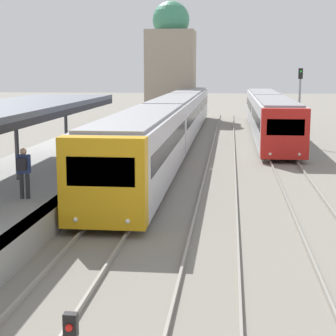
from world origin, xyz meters
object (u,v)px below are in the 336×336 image
train_near (174,118)px  signal_mast_far (300,97)px  person_on_platform (24,169)px  train_far (268,112)px

train_near → signal_mast_far: bearing=1.2°
person_on_platform → train_far: train_far is taller
person_on_platform → signal_mast_far: bearing=62.1°
train_near → train_far: (6.76, 6.63, -0.03)m
train_far → signal_mast_far: (1.62, -6.46, 1.50)m
signal_mast_far → person_on_platform: bearing=-117.9°
person_on_platform → signal_mast_far: signal_mast_far is taller
person_on_platform → train_far: size_ratio=0.06×
train_far → signal_mast_far: signal_mast_far is taller
train_far → signal_mast_far: bearing=-75.9°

